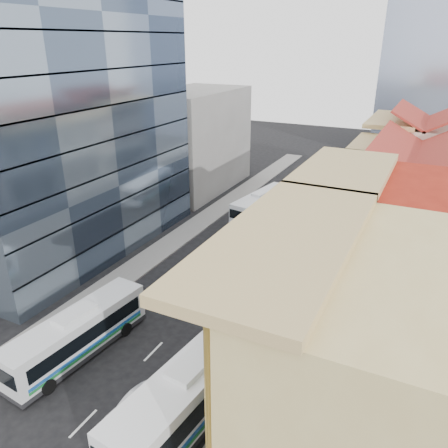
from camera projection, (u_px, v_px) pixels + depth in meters
The scene contains 15 objects.
ground at pixel (71, 436), 24.22m from camera, with size 200.00×200.00×0.00m, color black.
sidewalk_right at pixel (323, 286), 38.91m from camera, with size 3.00×90.00×0.15m, color slate.
sidewalk_left at pixel (163, 249), 45.83m from camera, with size 3.00×90.00×0.15m, color slate.
shophouse_tan at pixel (358, 373), 20.32m from camera, with size 8.00×14.00×12.00m, color #D6C07B.
shophouse_red at pixel (390, 264), 30.23m from camera, with size 8.00×10.00×12.00m, color #9C2111.
shophouse_cream_near at pixel (402, 228), 38.47m from camera, with size 8.00×9.00×10.00m, color beige.
shophouse_cream_mid at pixel (411, 198), 45.90m from camera, with size 8.00×9.00×10.00m, color beige.
shophouse_cream_far at pixel (419, 169), 54.38m from camera, with size 8.00×12.00×11.00m, color beige.
office_tower at pixel (61, 101), 41.00m from camera, with size 12.00×26.00×30.00m, color #3A485C.
office_block_far at pixel (194, 140), 62.71m from camera, with size 10.00×18.00×14.00m, color gray.
bus_left_near at pixel (78, 333), 29.95m from camera, with size 2.57×10.96×3.51m, color silver, non-canonical shape.
bus_left_far at pixel (261, 204), 53.54m from camera, with size 2.47×10.55×3.38m, color white, non-canonical shape.
bus_right at pixel (195, 388), 24.80m from camera, with size 2.98×12.74×4.08m, color white, non-canonical shape.
sedan_left at pixel (41, 364), 28.82m from camera, with size 1.41×3.50×1.19m, color silver.
sedan_right at pixel (139, 407), 25.20m from camera, with size 1.57×4.49×1.48m, color silver.
Camera 1 is at (15.49, -12.11, 20.32)m, focal length 35.00 mm.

